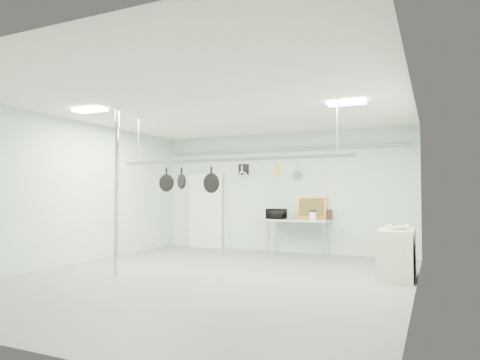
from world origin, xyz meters
The scene contains 25 objects.
floor centered at (0.00, 0.00, 0.00)m, with size 8.00×8.00×0.00m, color gray.
ceiling centered at (0.00, 0.00, 3.19)m, with size 7.00×8.00×0.02m, color silver.
back_wall centered at (0.00, 3.99, 1.60)m, with size 7.00×0.02×3.20m, color #AED1C0.
right_wall centered at (3.49, 0.00, 1.60)m, with size 0.02×8.00×3.20m, color #AED1C0.
door centered at (-2.30, 3.94, 1.05)m, with size 1.10×0.10×2.20m, color silver.
wall_vent centered at (-1.10, 3.97, 2.25)m, with size 0.30×0.04×0.30m, color black.
conduit_pipe centered at (0.00, 3.90, 2.75)m, with size 0.07×0.07×6.60m, color gray.
chrome_pole centered at (-1.70, -0.60, 1.60)m, with size 0.08×0.08×3.20m, color silver.
prep_table centered at (0.60, 3.60, 0.83)m, with size 1.60×0.70×0.91m.
side_cabinet centered at (3.15, 1.40, 0.45)m, with size 0.60×1.20×0.90m, color beige.
pot_rack centered at (0.20, 0.30, 2.23)m, with size 4.80×0.06×1.00m.
light_panel_left centered at (-2.20, -0.80, 3.16)m, with size 0.65×0.30×0.05m, color white.
light_panel_right centered at (2.40, 0.60, 3.16)m, with size 0.65×0.30×0.05m, color white.
microwave centered at (0.03, 3.56, 1.04)m, with size 0.48×0.32×0.27m, color black.
coffee_canister centered at (1.00, 3.54, 1.01)m, with size 0.16×0.16×0.20m, color white.
painting_large centered at (0.88, 3.90, 1.20)m, with size 0.78×0.05×0.58m, color orange.
painting_small centered at (1.26, 3.90, 1.03)m, with size 0.30×0.04×0.25m, color #341A12.
fruit_bowl centered at (3.18, 1.29, 0.95)m, with size 0.38×0.38×0.09m, color white.
skillet_left centered at (-1.18, 0.30, 1.84)m, with size 0.35×0.06×0.50m, color black, non-canonical shape.
skillet_mid centered at (-0.82, 0.30, 1.87)m, with size 0.30×0.06×0.44m, color black, non-canonical shape.
skillet_right centered at (-0.14, 0.30, 1.82)m, with size 0.39×0.06×0.53m, color black, non-canonical shape.
whisk centered at (0.51, 0.30, 1.91)m, with size 0.21×0.21×0.36m, color #A5A4A9, non-canonical shape.
grater centered at (1.22, 0.30, 1.97)m, with size 0.10×0.02×0.23m, color yellow, non-canonical shape.
saucepan centered at (1.60, 0.30, 1.93)m, with size 0.17×0.09×0.30m, color silver, non-canonical shape.
fruit_cluster centered at (3.18, 1.29, 0.99)m, with size 0.24×0.24×0.09m, color #B41C10, non-canonical shape.
Camera 1 is at (3.80, -7.00, 1.53)m, focal length 32.00 mm.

